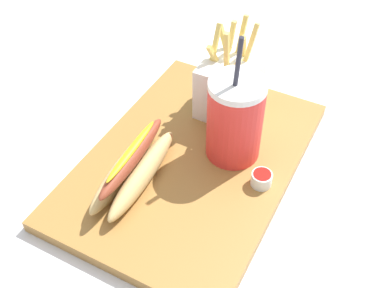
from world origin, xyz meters
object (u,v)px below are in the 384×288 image
soda_cup (235,119)px  hot_dog_1 (134,167)px  fries_basket (227,84)px  ketchup_cup_1 (262,178)px

soda_cup → hot_dog_1: size_ratio=1.10×
soda_cup → hot_dog_1: bearing=-41.1°
fries_basket → ketchup_cup_1: (0.13, 0.12, -0.04)m
hot_dog_1 → ketchup_cup_1: size_ratio=6.19×
fries_basket → hot_dog_1: fries_basket is taller
soda_cup → fries_basket: (-0.09, -0.05, -0.02)m
soda_cup → fries_basket: 0.11m
fries_basket → ketchup_cup_1: bearing=42.0°
hot_dog_1 → soda_cup: bearing=138.9°
soda_cup → fries_basket: soda_cup is taller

